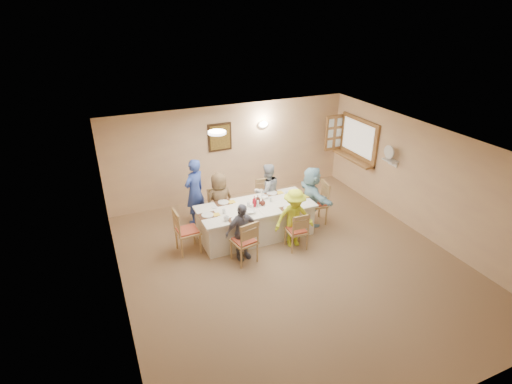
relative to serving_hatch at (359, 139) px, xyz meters
name	(u,v)px	position (x,y,z in m)	size (l,w,h in m)	color
ground	(293,264)	(-3.21, -2.40, -1.50)	(7.00, 7.00, 0.00)	#786346
room_walls	(296,198)	(-3.21, -2.40, 0.01)	(7.00, 7.00, 7.00)	beige
wall_picture	(220,137)	(-3.51, 1.06, 0.20)	(0.62, 0.05, 0.72)	#3C2715
wall_sconce	(263,124)	(-2.31, 1.04, 0.40)	(0.26, 0.09, 0.18)	white
ceiling_light	(217,132)	(-4.21, -0.90, 0.97)	(0.36, 0.36, 0.05)	white
serving_hatch	(359,139)	(0.00, 0.00, 0.00)	(0.06, 1.50, 1.15)	olive
hatch_sill	(353,159)	(-0.12, 0.00, -0.53)	(0.30, 1.50, 0.05)	olive
shutter_door	(334,133)	(-0.26, 0.76, 0.00)	(0.55, 0.04, 1.00)	olive
fan_shelf	(390,160)	(-0.08, -1.35, -0.10)	(0.22, 0.36, 0.03)	white
desk_fan	(390,155)	(-0.11, -1.35, 0.05)	(0.30, 0.30, 0.28)	#A5A5A8
dining_table	(256,221)	(-3.46, -1.08, -1.12)	(2.56, 1.08, 0.76)	white
chair_back_left	(218,208)	(-4.06, -0.28, -1.05)	(0.43, 0.43, 0.90)	tan
chair_back_right	(265,198)	(-2.86, -0.28, -1.05)	(0.43, 0.43, 0.91)	tan
chair_front_left	(244,240)	(-4.06, -1.88, -1.01)	(0.47, 0.47, 0.97)	tan
chair_front_right	(297,230)	(-2.86, -1.88, -1.06)	(0.42, 0.42, 0.88)	tan
chair_left_end	(187,230)	(-5.01, -1.08, -1.00)	(0.48, 0.48, 1.01)	tan
chair_right_end	(316,203)	(-1.91, -1.08, -0.98)	(0.49, 0.49, 1.03)	tan
diner_back_left	(220,201)	(-4.06, -0.40, -0.82)	(0.73, 0.53, 1.37)	brown
diner_back_right	(267,191)	(-2.86, -0.40, -0.80)	(0.73, 0.60, 1.39)	#989EA9
diner_front_left	(242,232)	(-4.06, -1.76, -0.88)	(0.76, 0.40, 1.24)	slate
diner_front_right	(294,218)	(-2.86, -1.76, -0.84)	(0.92, 0.62, 1.33)	#DBF129
diner_right_end	(311,196)	(-2.04, -1.08, -0.78)	(0.49, 1.35, 1.44)	#98CBDE
caregiver	(195,192)	(-4.51, 0.07, -0.70)	(0.70, 0.63, 1.60)	#3552BA
placemat_fl	(237,220)	(-4.06, -1.50, -0.74)	(0.36, 0.27, 0.01)	#472B19
plate_fl	(237,219)	(-4.06, -1.50, -0.73)	(0.24, 0.24, 0.02)	white
napkin_fl	(246,219)	(-3.88, -1.55, -0.73)	(0.14, 0.14, 0.01)	yellow
placemat_fr	(289,209)	(-2.86, -1.50, -0.74)	(0.36, 0.27, 0.01)	#472B19
plate_fr	(289,208)	(-2.86, -1.50, -0.73)	(0.23, 0.23, 0.01)	white
napkin_fr	(297,208)	(-2.68, -1.55, -0.73)	(0.15, 0.15, 0.01)	yellow
placemat_bl	(223,203)	(-4.06, -0.66, -0.74)	(0.37, 0.28, 0.01)	#472B19
plate_bl	(223,202)	(-4.06, -0.66, -0.73)	(0.24, 0.24, 0.02)	white
napkin_bl	(232,202)	(-3.88, -0.71, -0.73)	(0.15, 0.15, 0.01)	yellow
placemat_br	(272,193)	(-2.86, -0.66, -0.74)	(0.34, 0.26, 0.01)	#472B19
plate_br	(272,193)	(-2.86, -0.66, -0.73)	(0.25, 0.25, 0.02)	white
napkin_br	(280,192)	(-2.68, -0.71, -0.73)	(0.15, 0.15, 0.01)	yellow
placemat_le	(208,215)	(-4.56, -1.08, -0.74)	(0.37, 0.27, 0.01)	#472B19
plate_le	(207,215)	(-4.56, -1.08, -0.73)	(0.25, 0.25, 0.02)	white
napkin_le	(216,214)	(-4.38, -1.13, -0.73)	(0.14, 0.14, 0.01)	yellow
placemat_re	(300,197)	(-2.34, -1.08, -0.74)	(0.36, 0.27, 0.01)	#472B19
plate_re	(300,196)	(-2.34, -1.08, -0.73)	(0.25, 0.25, 0.02)	white
napkin_re	(308,196)	(-2.16, -1.13, -0.73)	(0.14, 0.14, 0.01)	yellow
teacup_a	(226,218)	(-4.26, -1.44, -0.69)	(0.14, 0.14, 0.09)	white
teacup_b	(261,191)	(-3.08, -0.54, -0.70)	(0.12, 0.12, 0.08)	white
bowl_a	(251,212)	(-3.67, -1.33, -0.71)	(0.27, 0.27, 0.05)	white
bowl_b	(265,197)	(-3.12, -0.82, -0.71)	(0.23, 0.23, 0.05)	white
condiment_ketchup	(254,201)	(-3.49, -1.10, -0.62)	(0.11, 0.11, 0.25)	#A80E1E
condiment_brown	(258,199)	(-3.37, -1.00, -0.64)	(0.10, 0.11, 0.20)	#4C1B14
condiment_malt	(263,202)	(-3.30, -1.12, -0.66)	(0.13, 0.13, 0.15)	#4C1B14
drinking_glass	(248,204)	(-3.61, -1.03, -0.68)	(0.06, 0.06, 0.09)	silver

